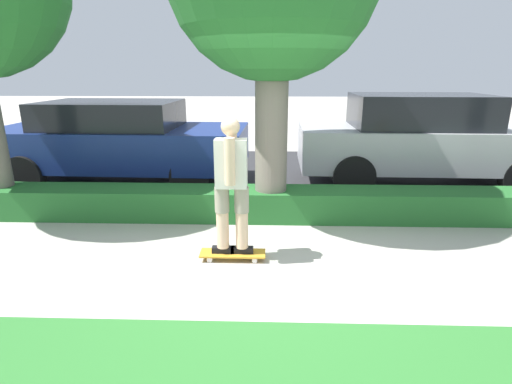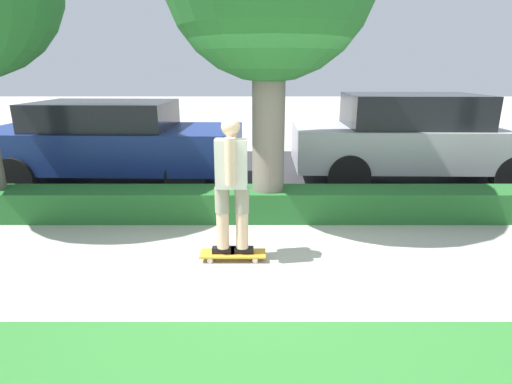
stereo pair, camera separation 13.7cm
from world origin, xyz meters
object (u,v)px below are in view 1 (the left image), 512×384
(skater_person, at_px, (231,184))
(parked_car_front, at_px, (120,140))
(parked_car_middle, at_px, (422,139))
(skateboard, at_px, (233,254))

(skater_person, height_order, parked_car_front, skater_person)
(skater_person, xyz_separation_m, parked_car_front, (-2.46, 3.30, -0.09))
(parked_car_middle, bearing_deg, skateboard, -133.67)
(parked_car_front, bearing_deg, skater_person, -51.50)
(skateboard, xyz_separation_m, parked_car_front, (-2.46, 3.30, 0.76))
(skateboard, xyz_separation_m, skater_person, (0.00, -0.00, 0.85))
(parked_car_front, bearing_deg, parked_car_middle, 1.83)
(skater_person, bearing_deg, skateboard, 90.00)
(parked_car_front, bearing_deg, skateboard, -51.50)
(parked_car_front, xyz_separation_m, parked_car_middle, (5.74, 0.00, 0.06))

